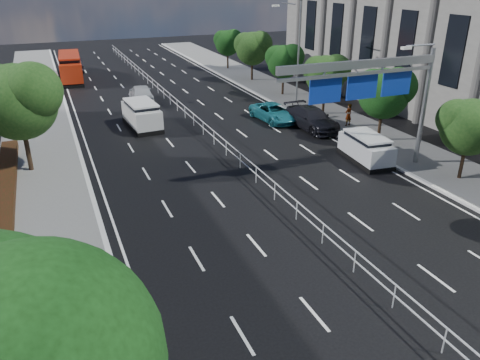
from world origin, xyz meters
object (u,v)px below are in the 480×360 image
near_car_dark (75,65)px  pedestrian_a (348,115)px  toilet_sign (60,304)px  parked_car_teal (274,113)px  overhead_gantry (375,81)px  parked_car_dark (312,118)px  red_bus (70,66)px  pedestrian_b (316,92)px  white_minivan (142,115)px  near_car_silver (141,93)px  silver_minivan (366,148)px

near_car_dark → pedestrian_a: size_ratio=2.76×
toilet_sign → parked_car_teal: bearing=51.6°
overhead_gantry → parked_car_dark: overhead_gantry is taller
red_bus → pedestrian_a: red_bus is taller
near_car_dark → red_bus: bearing=81.1°
near_car_dark → parked_car_dark: 34.57m
parked_car_teal → pedestrian_b: bearing=23.9°
pedestrian_b → pedestrian_a: bearing=122.0°
toilet_sign → pedestrian_b: toilet_sign is taller
red_bus → near_car_dark: bearing=82.9°
white_minivan → pedestrian_a: bearing=-26.0°
overhead_gantry → pedestrian_a: (4.37, 8.16, -4.60)m
red_bus → parked_car_teal: red_bus is taller
near_car_silver → parked_car_teal: near_car_silver is taller
parked_car_dark → pedestrian_b: pedestrian_b is taller
red_bus → pedestrian_a: bearing=-52.6°
silver_minivan → parked_car_teal: bearing=103.8°
overhead_gantry → toilet_sign: bearing=-150.4°
parked_car_dark → pedestrian_a: pedestrian_a is taller
white_minivan → pedestrian_b: white_minivan is taller
silver_minivan → parked_car_teal: 10.45m
near_car_silver → silver_minivan: (10.20, -20.61, 0.03)m
silver_minivan → red_bus: bearing=120.3°
toilet_sign → parked_car_teal: 28.17m
red_bus → pedestrian_a: size_ratio=5.61×
red_bus → pedestrian_a: (18.61, -27.35, -0.49)m
white_minivan → near_car_dark: (-2.83, 25.80, -0.23)m
overhead_gantry → white_minivan: bearing=126.5°
overhead_gantry → near_car_dark: size_ratio=2.14×
toilet_sign → parked_car_teal: (17.45, 22.00, -2.25)m
overhead_gantry → pedestrian_b: size_ratio=5.40×
near_car_dark → pedestrian_a: pedestrian_a is taller
toilet_sign → silver_minivan: 22.29m
red_bus → near_car_silver: (5.23, -13.30, -0.66)m
overhead_gantry → near_car_silver: bearing=112.1°
near_car_silver → pedestrian_a: size_ratio=2.84×
red_bus → near_car_dark: size_ratio=2.03×
red_bus → parked_car_dark: (15.80, -26.56, -0.69)m
parked_car_dark → pedestrian_b: 7.62m
toilet_sign → near_car_dark: bearing=85.1°
pedestrian_a → pedestrian_b: bearing=-114.9°
white_minivan → silver_minivan: (11.78, -12.70, -0.15)m
near_car_dark → near_car_silver: bearing=105.2°
pedestrian_a → pedestrian_b: 7.27m
parked_car_teal → white_minivan: bearing=162.0°
silver_minivan → pedestrian_a: (3.17, 6.55, 0.14)m
parked_car_dark → silver_minivan: bearing=-95.3°
toilet_sign → white_minivan: (7.11, 24.35, -1.93)m
silver_minivan → pedestrian_b: pedestrian_b is taller
silver_minivan → pedestrian_b: (4.58, 13.69, 0.22)m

